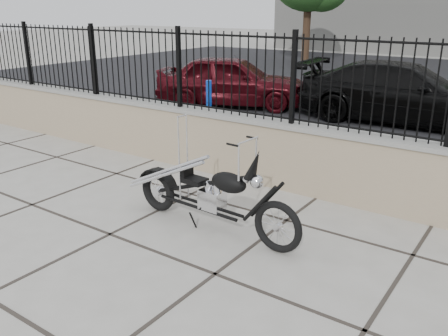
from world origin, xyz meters
The scene contains 8 objects.
ground_plane centered at (0.00, 0.00, 0.00)m, with size 90.00×90.00×0.00m, color #99968E.
parking_lot centered at (0.00, 12.50, 0.00)m, with size 30.00×30.00×0.00m, color black.
retaining_wall centered at (0.00, 2.50, 0.48)m, with size 14.00×0.36×0.96m, color gray.
iron_fence centered at (0.00, 2.50, 1.56)m, with size 14.00×0.08×1.20m, color black.
chopper_motorcycle centered at (0.84, 0.80, 0.67)m, with size 2.23×0.39×1.34m, color black, non-canonical shape.
car_red centered at (-3.02, 6.98, 0.66)m, with size 1.56×3.87×1.32m, color #3E080E.
car_black centered at (1.17, 7.60, 0.67)m, with size 1.87×4.59×1.33m, color black.
bollard_a centered at (-2.09, 4.74, 0.51)m, with size 0.12×0.12×1.02m, color #0E1CD9.
Camera 1 is at (3.90, -3.28, 2.50)m, focal length 38.00 mm.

